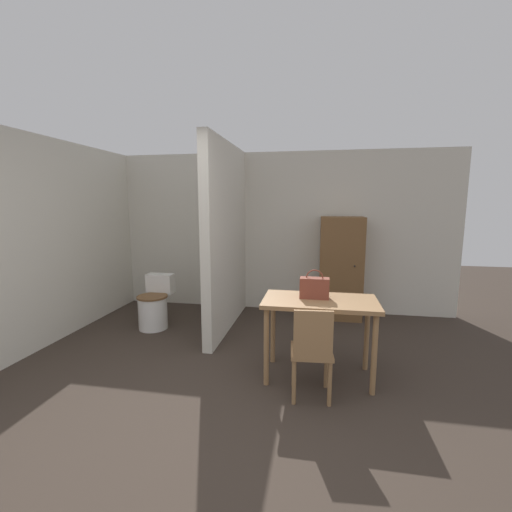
{
  "coord_description": "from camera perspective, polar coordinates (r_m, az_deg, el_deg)",
  "views": [
    {
      "loc": [
        0.8,
        -2.18,
        1.71
      ],
      "look_at": [
        0.12,
        1.56,
        1.12
      ],
      "focal_mm": 24.0,
      "sensor_mm": 36.0,
      "label": 1
    }
  ],
  "objects": [
    {
      "name": "wooden_chair",
      "position": [
        3.1,
        9.3,
        -15.19
      ],
      "size": [
        0.39,
        0.39,
        0.84
      ],
      "rotation": [
        0.0,
        0.0,
        0.08
      ],
      "color": "#997047",
      "rests_on": "ground_plane"
    },
    {
      "name": "wall_left",
      "position": [
        5.02,
        -30.22,
        2.3
      ],
      "size": [
        0.12,
        4.23,
        2.5
      ],
      "color": "beige",
      "rests_on": "ground_plane"
    },
    {
      "name": "ground_plane",
      "position": [
        2.88,
        -8.94,
        -27.73
      ],
      "size": [
        16.0,
        16.0,
        0.0
      ],
      "primitive_type": "plane",
      "color": "#382D26"
    },
    {
      "name": "toilet",
      "position": [
        4.99,
        -16.56,
        -7.98
      ],
      "size": [
        0.41,
        0.56,
        0.71
      ],
      "color": "white",
      "rests_on": "ground_plane"
    },
    {
      "name": "handbag",
      "position": [
        3.39,
        9.7,
        -5.21
      ],
      "size": [
        0.28,
        0.12,
        0.29
      ],
      "color": "brown",
      "rests_on": "dining_table"
    },
    {
      "name": "partition_wall",
      "position": [
        4.67,
        -4.9,
        3.07
      ],
      "size": [
        0.12,
        1.85,
        2.5
      ],
      "color": "beige",
      "rests_on": "ground_plane"
    },
    {
      "name": "wall_back",
      "position": [
        5.54,
        1.93,
        3.99
      ],
      "size": [
        5.78,
        0.12,
        2.5
      ],
      "color": "beige",
      "rests_on": "ground_plane"
    },
    {
      "name": "wooden_cabinet",
      "position": [
        5.25,
        13.95,
        -1.93
      ],
      "size": [
        0.62,
        0.49,
        1.52
      ],
      "color": "brown",
      "rests_on": "ground_plane"
    },
    {
      "name": "dining_table",
      "position": [
        3.41,
        10.57,
        -8.88
      ],
      "size": [
        1.09,
        0.6,
        0.79
      ],
      "color": "#997047",
      "rests_on": "ground_plane"
    }
  ]
}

